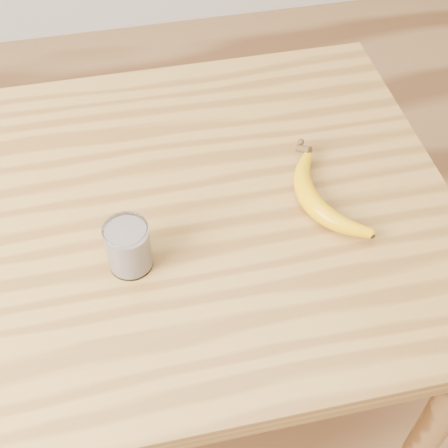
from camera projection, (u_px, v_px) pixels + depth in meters
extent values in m
plane|color=#9C6F40|center=(153.00, 426.00, 1.75)|extent=(4.00, 4.00, 0.00)
cube|color=olive|center=(108.00, 226.00, 1.07)|extent=(1.20, 0.80, 0.04)
cylinder|color=brown|center=(419.00, 448.00, 1.28)|extent=(0.06, 0.06, 0.86)
cylinder|color=brown|center=(318.00, 206.00, 1.70)|extent=(0.06, 0.06, 0.86)
cylinder|color=white|center=(128.00, 247.00, 0.96)|extent=(0.07, 0.07, 0.09)
torus|color=white|center=(125.00, 229.00, 0.93)|extent=(0.07, 0.07, 0.00)
cylinder|color=beige|center=(129.00, 248.00, 0.97)|extent=(0.06, 0.06, 0.07)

